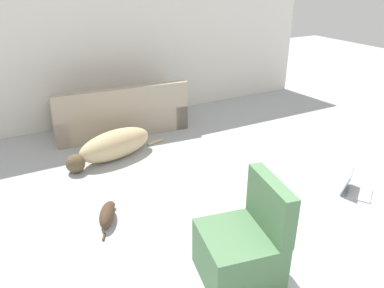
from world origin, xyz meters
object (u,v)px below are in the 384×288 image
cat (107,214)px  side_chair (243,247)px  dog (113,146)px  laptop_open (352,186)px  couch (120,116)px

cat → side_chair: side_chair is taller
dog → cat: 1.48m
dog → side_chair: (0.30, -2.71, 0.11)m
side_chair → laptop_open: bearing=114.8°
dog → cat: (-0.50, -1.39, -0.11)m
couch → laptop_open: (1.84, -3.13, -0.18)m
couch → cat: 2.48m
dog → laptop_open: size_ratio=3.23×
couch → laptop_open: bearing=125.0°
dog → cat: bearing=54.9°
dog → laptop_open: (2.26, -2.22, -0.11)m
couch → laptop_open: couch is taller
couch → dog: couch is taller
cat → laptop_open: laptop_open is taller
couch → dog: size_ratio=1.37×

